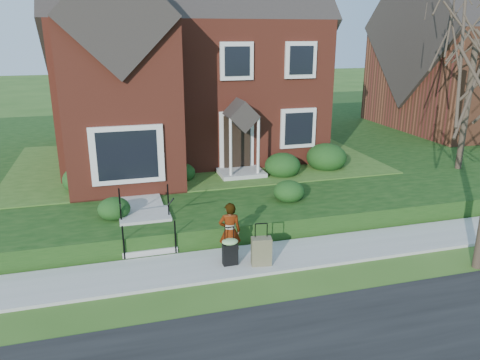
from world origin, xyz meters
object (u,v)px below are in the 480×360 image
object	(u,v)px
front_steps	(146,227)
woman	(230,231)
suitcase_olive	(261,251)
suitcase_black	(230,250)

from	to	relation	value
front_steps	woman	world-z (taller)	woman
front_steps	woman	bearing A→B (deg)	-41.89
woman	suitcase_olive	xyz separation A→B (m)	(0.68, -0.48, -0.40)
woman	suitcase_olive	world-z (taller)	woman
woman	front_steps	bearing A→B (deg)	-32.62
woman	suitcase_black	world-z (taller)	woman
front_steps	woman	xyz separation A→B (m)	(1.92, -1.72, 0.36)
woman	suitcase_olive	bearing A→B (deg)	154.01
suitcase_black	suitcase_olive	xyz separation A→B (m)	(0.74, -0.21, -0.02)
woman	suitcase_black	distance (m)	0.47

